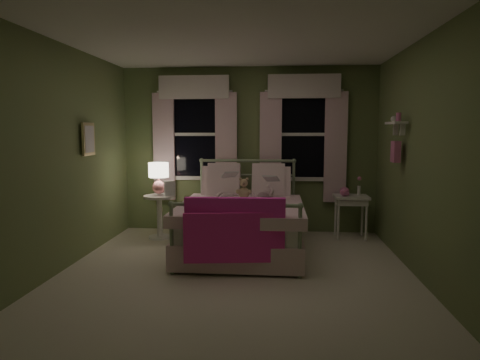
# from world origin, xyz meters

# --- Properties ---
(room_shell) EXTENTS (4.20, 4.20, 4.20)m
(room_shell) POSITION_xyz_m (0.00, 0.00, 1.30)
(room_shell) COLOR beige
(room_shell) RESTS_ON ground
(bed) EXTENTS (1.58, 2.04, 1.18)m
(bed) POSITION_xyz_m (-0.00, 0.89, 0.38)
(bed) COLOR white
(bed) RESTS_ON ground
(pink_throw) EXTENTS (1.10, 0.23, 0.71)m
(pink_throw) POSITION_xyz_m (-0.00, -0.13, 0.61)
(pink_throw) COLOR #F830B3
(pink_throw) RESTS_ON bed
(child_left) EXTENTS (0.30, 0.23, 0.74)m
(child_left) POSITION_xyz_m (-0.28, 1.32, 0.94)
(child_left) COLOR #F7D1DD
(child_left) RESTS_ON bed
(child_right) EXTENTS (0.41, 0.33, 0.78)m
(child_right) POSITION_xyz_m (0.28, 1.32, 0.96)
(child_right) COLOR #F7D1DD
(child_right) RESTS_ON bed
(book_left) EXTENTS (0.23, 0.17, 0.26)m
(book_left) POSITION_xyz_m (-0.28, 1.07, 0.96)
(book_left) COLOR beige
(book_left) RESTS_ON child_left
(book_right) EXTENTS (0.21, 0.15, 0.26)m
(book_right) POSITION_xyz_m (0.28, 1.07, 0.92)
(book_right) COLOR beige
(book_right) RESTS_ON child_right
(teddy_bear) EXTENTS (0.22, 0.17, 0.29)m
(teddy_bear) POSITION_xyz_m (-0.00, 1.16, 0.79)
(teddy_bear) COLOR tan
(teddy_bear) RESTS_ON bed
(nightstand_left) EXTENTS (0.46, 0.46, 0.65)m
(nightstand_left) POSITION_xyz_m (-1.29, 1.48, 0.42)
(nightstand_left) COLOR white
(nightstand_left) RESTS_ON ground
(table_lamp) EXTENTS (0.29, 0.29, 0.47)m
(table_lamp) POSITION_xyz_m (-1.29, 1.48, 0.95)
(table_lamp) COLOR pink
(table_lamp) RESTS_ON nightstand_left
(book_nightstand) EXTENTS (0.22, 0.26, 0.02)m
(book_nightstand) POSITION_xyz_m (-1.19, 1.40, 0.66)
(book_nightstand) COLOR beige
(book_nightstand) RESTS_ON nightstand_left
(nightstand_right) EXTENTS (0.50, 0.40, 0.64)m
(nightstand_right) POSITION_xyz_m (1.55, 1.70, 0.55)
(nightstand_right) COLOR white
(nightstand_right) RESTS_ON ground
(pink_toy) EXTENTS (0.14, 0.19, 0.14)m
(pink_toy) POSITION_xyz_m (1.45, 1.70, 0.71)
(pink_toy) COLOR pink
(pink_toy) RESTS_ON nightstand_right
(bud_vase) EXTENTS (0.06, 0.06, 0.28)m
(bud_vase) POSITION_xyz_m (1.67, 1.75, 0.79)
(bud_vase) COLOR white
(bud_vase) RESTS_ON nightstand_right
(window_left) EXTENTS (1.34, 0.13, 1.96)m
(window_left) POSITION_xyz_m (-0.85, 2.03, 1.62)
(window_left) COLOR black
(window_left) RESTS_ON room_shell
(window_right) EXTENTS (1.34, 0.13, 1.96)m
(window_right) POSITION_xyz_m (0.85, 2.03, 1.62)
(window_right) COLOR black
(window_right) RESTS_ON room_shell
(wall_shelf) EXTENTS (0.15, 0.50, 0.60)m
(wall_shelf) POSITION_xyz_m (1.90, 0.70, 1.52)
(wall_shelf) COLOR white
(wall_shelf) RESTS_ON room_shell
(framed_picture) EXTENTS (0.03, 0.32, 0.42)m
(framed_picture) POSITION_xyz_m (-1.95, 0.60, 1.50)
(framed_picture) COLOR beige
(framed_picture) RESTS_ON room_shell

